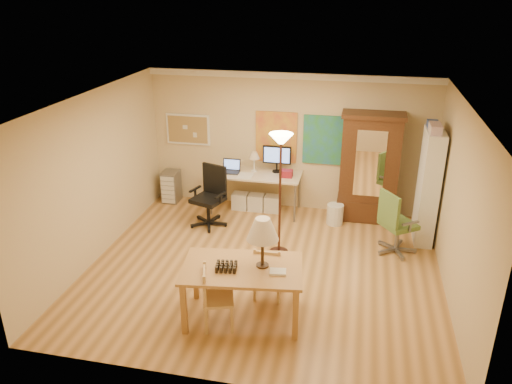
% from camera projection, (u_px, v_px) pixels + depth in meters
% --- Properties ---
extents(floor, '(5.50, 5.50, 0.00)m').
position_uv_depth(floor, '(263.00, 269.00, 7.96)').
color(floor, olive).
rests_on(floor, ground).
extents(crown_molding, '(5.50, 0.08, 0.12)m').
position_uv_depth(crown_molding, '(291.00, 76.00, 9.15)').
color(crown_molding, white).
rests_on(crown_molding, floor).
extents(corkboard, '(0.90, 0.04, 0.62)m').
position_uv_depth(corkboard, '(188.00, 129.00, 10.00)').
color(corkboard, '#998348').
rests_on(corkboard, floor).
extents(art_panel_left, '(0.80, 0.04, 1.00)m').
position_uv_depth(art_panel_left, '(276.00, 137.00, 9.67)').
color(art_panel_left, yellow).
rests_on(art_panel_left, floor).
extents(art_panel_right, '(0.75, 0.04, 0.95)m').
position_uv_depth(art_panel_right, '(323.00, 140.00, 9.50)').
color(art_panel_right, teal).
rests_on(art_panel_right, floor).
extents(dining_table, '(1.68, 1.14, 1.47)m').
position_uv_depth(dining_table, '(250.00, 257.00, 6.47)').
color(dining_table, olive).
rests_on(dining_table, floor).
extents(ladder_chair_back, '(0.40, 0.38, 0.85)m').
position_uv_depth(ladder_chair_back, '(268.00, 274.00, 7.09)').
color(ladder_chair_back, '#A77B4C').
rests_on(ladder_chair_back, floor).
extents(ladder_chair_left, '(0.49, 0.50, 0.88)m').
position_uv_depth(ladder_chair_left, '(216.00, 299.00, 6.49)').
color(ladder_chair_left, '#A77B4C').
rests_on(ladder_chair_left, floor).
extents(torchiere_lamp, '(0.38, 0.38, 2.08)m').
position_uv_depth(torchiere_lamp, '(281.00, 159.00, 7.79)').
color(torchiere_lamp, '#3C2018').
rests_on(torchiere_lamp, floor).
extents(computer_desk, '(1.76, 0.77, 1.33)m').
position_uv_depth(computer_desk, '(258.00, 188.00, 9.82)').
color(computer_desk, beige).
rests_on(computer_desk, floor).
extents(office_chair_black, '(0.70, 0.70, 1.14)m').
position_uv_depth(office_chair_black, '(210.00, 210.00, 9.31)').
color(office_chair_black, black).
rests_on(office_chair_black, floor).
extents(office_chair_green, '(0.70, 0.70, 1.11)m').
position_uv_depth(office_chair_green, '(395.00, 236.00, 8.34)').
color(office_chair_green, slate).
rests_on(office_chair_green, floor).
extents(drawer_cart, '(0.33, 0.39, 0.65)m').
position_uv_depth(drawer_cart, '(171.00, 186.00, 10.31)').
color(drawer_cart, slate).
rests_on(drawer_cart, floor).
extents(armoire, '(1.13, 0.54, 2.08)m').
position_uv_depth(armoire, '(369.00, 175.00, 9.32)').
color(armoire, '#35170E').
rests_on(armoire, floor).
extents(bookshelf, '(0.30, 0.79, 1.99)m').
position_uv_depth(bookshelf, '(428.00, 187.00, 8.53)').
color(bookshelf, white).
rests_on(bookshelf, floor).
extents(wastebin, '(0.31, 0.31, 0.39)m').
position_uv_depth(wastebin, '(335.00, 214.00, 9.38)').
color(wastebin, silver).
rests_on(wastebin, floor).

